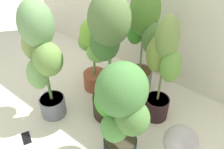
{
  "coord_description": "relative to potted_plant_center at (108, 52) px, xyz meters",
  "views": [
    {
      "loc": [
        0.89,
        -0.87,
        1.41
      ],
      "look_at": [
        0.03,
        0.2,
        0.37
      ],
      "focal_mm": 37.94,
      "sensor_mm": 36.0,
      "label": 1
    }
  ],
  "objects": [
    {
      "name": "potted_plant_back_center",
      "position": [
        0.02,
        0.39,
        -0.04
      ],
      "size": [
        0.37,
        0.31,
        0.94
      ],
      "color": "slate",
      "rests_on": "ground"
    },
    {
      "name": "potted_plant_front_right",
      "position": [
        0.33,
        -0.29,
        -0.11
      ],
      "size": [
        0.41,
        0.36,
        0.76
      ],
      "color": "black",
      "rests_on": "ground"
    },
    {
      "name": "cell_phone",
      "position": [
        -0.3,
        -0.59,
        -0.57
      ],
      "size": [
        0.16,
        0.12,
        0.01
      ],
      "rotation": [
        0.0,
        0.0,
        -1.98
      ],
      "color": "white",
      "rests_on": "ground"
    },
    {
      "name": "potted_plant_front_left",
      "position": [
        -0.34,
        -0.3,
        -0.01
      ],
      "size": [
        0.42,
        0.31,
        0.94
      ],
      "color": "slate",
      "rests_on": "ground"
    },
    {
      "name": "potted_plant_back_right",
      "position": [
        0.31,
        0.2,
        -0.1
      ],
      "size": [
        0.32,
        0.24,
        0.85
      ],
      "color": "#2E1C1E",
      "rests_on": "ground"
    },
    {
      "name": "floor_fan",
      "position": [
        0.64,
        -0.12,
        -0.33
      ],
      "size": [
        0.29,
        0.29,
        0.37
      ],
      "rotation": [
        0.0,
        0.0,
        -2.56
      ],
      "color": "#232822",
      "rests_on": "ground"
    },
    {
      "name": "potted_plant_center",
      "position": [
        0.0,
        0.0,
        0.0
      ],
      "size": [
        0.36,
        0.35,
        0.98
      ],
      "color": "#302619",
      "rests_on": "ground"
    },
    {
      "name": "potted_plant_back_left",
      "position": [
        -0.3,
        0.16,
        -0.19
      ],
      "size": [
        0.4,
        0.29,
        0.67
      ],
      "color": "#984D34",
      "rests_on": "ground"
    },
    {
      "name": "ground_plane",
      "position": [
        -0.02,
        -0.17,
        -0.57
      ],
      "size": [
        8.0,
        8.0,
        0.0
      ],
      "primitive_type": "plane",
      "color": "silver",
      "rests_on": "ground"
    }
  ]
}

